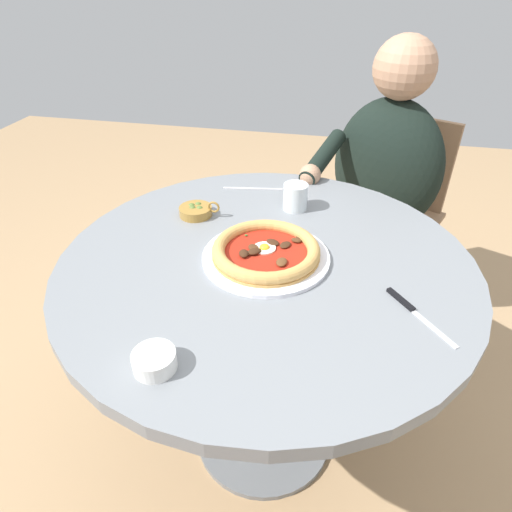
# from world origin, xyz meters

# --- Properties ---
(ground_plane) EXTENTS (6.00, 6.00, 0.02)m
(ground_plane) POSITION_xyz_m (0.00, 0.00, -0.01)
(ground_plane) COLOR tan
(dining_table) EXTENTS (1.00, 1.00, 0.72)m
(dining_table) POSITION_xyz_m (0.00, 0.00, 0.60)
(dining_table) COLOR gray
(dining_table) RESTS_ON ground
(pizza_on_plate) EXTENTS (0.31, 0.31, 0.04)m
(pizza_on_plate) POSITION_xyz_m (-0.00, 0.00, 0.74)
(pizza_on_plate) COLOR white
(pizza_on_plate) RESTS_ON dining_table
(water_glass) EXTENTS (0.07, 0.07, 0.08)m
(water_glass) POSITION_xyz_m (-0.03, -0.26, 0.75)
(water_glass) COLOR silver
(water_glass) RESTS_ON dining_table
(steak_knife) EXTENTS (0.13, 0.16, 0.01)m
(steak_knife) POSITION_xyz_m (-0.32, 0.12, 0.72)
(steak_knife) COLOR silver
(steak_knife) RESTS_ON dining_table
(ramekin_capers) EXTENTS (0.08, 0.08, 0.03)m
(ramekin_capers) POSITION_xyz_m (0.13, 0.38, 0.74)
(ramekin_capers) COLOR white
(ramekin_capers) RESTS_ON dining_table
(olive_pan) EXTENTS (0.12, 0.09, 0.05)m
(olive_pan) POSITION_xyz_m (0.23, -0.16, 0.73)
(olive_pan) COLOR olive
(olive_pan) RESTS_ON dining_table
(fork_utensil) EXTENTS (0.18, 0.04, 0.00)m
(fork_utensil) POSITION_xyz_m (0.11, -0.36, 0.72)
(fork_utensil) COLOR #BCBCC1
(fork_utensil) RESTS_ON dining_table
(diner_person) EXTENTS (0.52, 0.46, 1.13)m
(diner_person) POSITION_xyz_m (-0.31, -0.68, 0.51)
(diner_person) COLOR #282833
(diner_person) RESTS_ON ground
(cafe_chair_diner) EXTENTS (0.52, 0.52, 0.82)m
(cafe_chair_diner) POSITION_xyz_m (-0.36, -0.80, 0.50)
(cafe_chair_diner) COLOR #957050
(cafe_chair_diner) RESTS_ON ground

